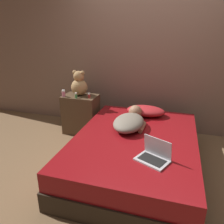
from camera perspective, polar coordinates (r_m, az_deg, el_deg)
ground_plane at (r=2.86m, az=5.84°, el=-14.09°), size 12.00×12.00×0.00m
wall_back at (r=3.60m, az=10.68°, el=15.30°), size 8.00×0.06×2.60m
bed at (r=2.74m, az=6.01°, el=-10.41°), size 1.44×1.96×0.43m
nightstand at (r=3.63m, az=-8.06°, el=-0.54°), size 0.55×0.37×0.63m
pillow at (r=3.25m, az=8.79°, el=0.31°), size 0.56×0.33×0.14m
person_lying at (r=2.84m, az=4.76°, el=-2.29°), size 0.40×0.76×0.19m
laptop at (r=2.20m, az=10.93°, el=-11.04°), size 0.36×0.32×0.22m
teddy_bear at (r=3.52m, az=-8.58°, el=7.10°), size 0.26×0.26×0.40m
bottle_white at (r=3.43m, az=-6.06°, el=4.48°), size 0.04×0.04×0.07m
bottle_pink at (r=3.51m, az=-12.54°, el=4.78°), size 0.05×0.05×0.11m
bottle_green at (r=3.39m, az=-9.37°, el=4.26°), size 0.04×0.04×0.09m
bottle_red at (r=3.38m, az=-6.01°, el=4.24°), size 0.04×0.04×0.07m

